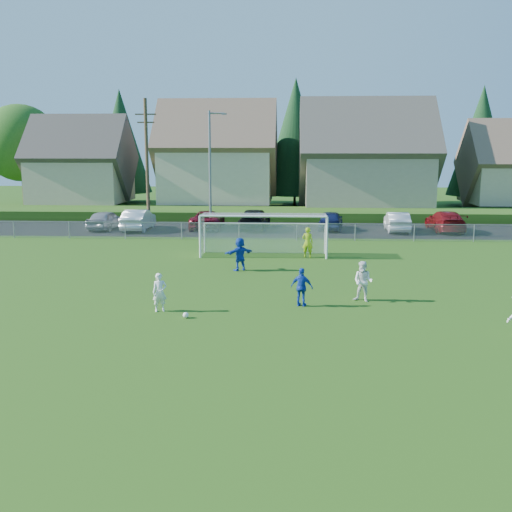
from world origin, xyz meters
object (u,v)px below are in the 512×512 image
(player_blue_a, at_px, (302,287))
(soccer_goal, at_px, (264,228))
(goalkeeper, at_px, (308,242))
(car_d, at_px, (254,219))
(soccer_ball, at_px, (186,315))
(car_c, at_px, (207,220))
(car_g, at_px, (445,221))
(car_f, at_px, (397,222))
(car_a, at_px, (106,220))
(player_white_a, at_px, (160,292))
(player_white_b, at_px, (363,281))
(car_b, at_px, (138,220))
(car_e, at_px, (331,220))
(player_blue_b, at_px, (240,254))

(player_blue_a, height_order, soccer_goal, soccer_goal)
(goalkeeper, height_order, car_d, goalkeeper)
(soccer_ball, relative_size, car_c, 0.04)
(goalkeeper, xyz_separation_m, car_d, (-3.83, 12.07, -0.11))
(car_g, bearing_deg, soccer_ball, 58.08)
(car_f, bearing_deg, car_a, 3.27)
(player_white_a, bearing_deg, player_blue_a, -8.92)
(player_white_b, bearing_deg, car_b, 150.02)
(car_c, xyz_separation_m, soccer_goal, (4.98, -11.62, 0.91))
(player_blue_a, relative_size, car_c, 0.30)
(soccer_ball, relative_size, player_blue_a, 0.14)
(player_white_a, distance_m, car_e, 25.49)
(player_blue_a, xyz_separation_m, car_g, (11.31, 22.64, 0.01))
(player_blue_a, relative_size, player_blue_b, 0.90)
(car_g, bearing_deg, car_e, -2.14)
(car_g, bearing_deg, car_c, -1.09)
(player_white_a, relative_size, car_c, 0.29)
(goalkeeper, bearing_deg, car_f, -110.76)
(car_d, height_order, car_e, car_d)
(goalkeeper, height_order, car_c, goalkeeper)
(car_a, height_order, car_b, car_b)
(car_a, relative_size, car_f, 0.97)
(car_a, distance_m, car_e, 17.56)
(soccer_goal, bearing_deg, player_blue_a, -79.96)
(goalkeeper, relative_size, soccer_goal, 0.24)
(player_blue_b, distance_m, car_g, 21.26)
(car_a, height_order, car_d, car_d)
(soccer_ball, distance_m, car_f, 27.20)
(player_blue_b, bearing_deg, car_g, -166.15)
(player_white_a, bearing_deg, car_f, 40.62)
(player_white_b, bearing_deg, player_blue_b, 157.81)
(car_b, relative_size, car_c, 0.95)
(car_f, bearing_deg, car_c, -0.10)
(goalkeeper, bearing_deg, car_e, -88.82)
(car_b, relative_size, soccer_goal, 0.66)
(goalkeeper, bearing_deg, player_blue_b, 59.05)
(soccer_ball, bearing_deg, player_white_a, 142.81)
(player_blue_b, relative_size, car_g, 0.32)
(car_b, relative_size, car_g, 0.90)
(player_blue_a, xyz_separation_m, soccer_goal, (-2.04, 11.55, 0.85))
(player_blue_a, bearing_deg, soccer_goal, -61.23)
(goalkeeper, relative_size, car_e, 0.40)
(player_white_a, height_order, player_blue_a, player_blue_a)
(player_blue_b, relative_size, car_b, 0.35)
(car_c, bearing_deg, player_white_a, 92.86)
(player_white_a, height_order, car_g, car_g)
(player_white_b, bearing_deg, soccer_goal, 138.34)
(car_b, distance_m, soccer_goal, 14.66)
(soccer_ball, relative_size, car_f, 0.05)
(car_f, bearing_deg, player_blue_b, 58.01)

